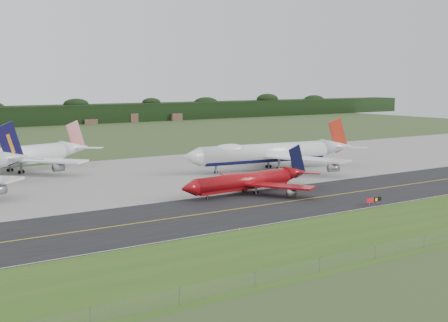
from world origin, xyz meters
TOP-DOWN VIEW (x-y plane):
  - ground at (0.00, 0.00)m, footprint 600.00×600.00m
  - grass_verge at (0.00, -35.00)m, footprint 400.00×30.00m
  - taxiway at (0.00, -4.00)m, footprint 400.00×32.00m
  - apron at (0.00, 51.00)m, footprint 400.00×78.00m
  - taxiway_centreline at (0.00, -4.00)m, footprint 400.00×0.40m
  - taxiway_edge_line at (0.00, -19.50)m, footprint 400.00×0.25m
  - perimeter_fence at (0.00, -48.00)m, footprint 320.00×0.10m
  - jet_ba_747 at (30.11, 39.58)m, footprint 62.51×51.44m
  - jet_red_737 at (0.32, 10.27)m, footprint 41.34×33.59m
  - jet_star_tail at (-38.89, 78.43)m, footprint 55.52×45.39m
  - taxiway_sign at (14.64, -17.99)m, footprint 5.02×0.52m
  - edge_marker_left at (-24.97, -20.50)m, footprint 0.16×0.16m
  - edge_marker_center at (4.50, -20.50)m, footprint 0.16×0.16m
  - edge_marker_right at (33.44, -20.50)m, footprint 0.16×0.16m

SIDE VIEW (x-z plane):
  - ground at x=0.00m, z-range 0.00..0.00m
  - grass_verge at x=0.00m, z-range 0.00..0.01m
  - apron at x=0.00m, z-range 0.00..0.01m
  - taxiway at x=0.00m, z-range 0.00..0.02m
  - taxiway_centreline at x=0.00m, z-range 0.03..0.03m
  - taxiway_edge_line at x=0.00m, z-range 0.03..0.03m
  - edge_marker_left at x=-24.97m, z-range 0.00..0.50m
  - edge_marker_center at x=4.50m, z-range 0.00..0.50m
  - edge_marker_right at x=33.44m, z-range 0.00..0.50m
  - perimeter_fence at x=0.00m, z-range -158.90..161.10m
  - taxiway_sign at x=14.64m, z-range 0.34..2.01m
  - jet_red_737 at x=0.32m, z-range -2.49..8.66m
  - jet_star_tail at x=-38.89m, z-range -2.48..12.41m
  - jet_ba_747 at x=30.11m, z-range -2.51..13.20m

